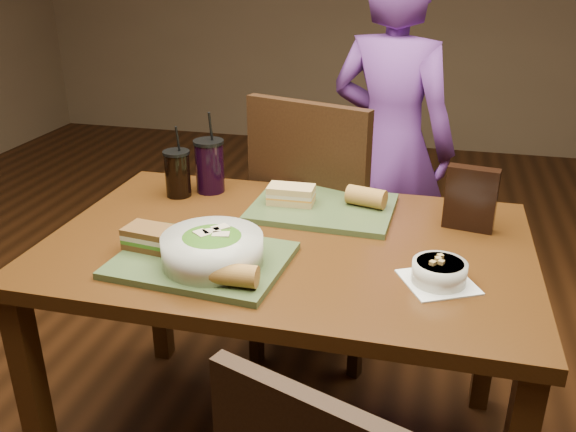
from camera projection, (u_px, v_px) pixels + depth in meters
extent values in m
cube|color=#44250D|center=(36.00, 408.00, 1.62)|extent=(0.06, 0.06, 0.71)
cube|color=#44250D|center=(158.00, 276.00, 2.29)|extent=(0.06, 0.06, 0.71)
cube|color=#44250D|center=(490.00, 318.00, 2.02)|extent=(0.06, 0.06, 0.71)
cube|color=#44250D|center=(288.00, 246.00, 1.67)|extent=(1.30, 0.85, 0.04)
cube|color=black|center=(317.00, 234.00, 2.34)|extent=(0.57, 0.57, 0.04)
cube|color=black|center=(306.00, 181.00, 2.04)|extent=(0.44, 0.18, 0.53)
cube|color=black|center=(256.00, 309.00, 2.31)|extent=(0.04, 0.04, 0.46)
cube|color=black|center=(357.00, 323.00, 2.22)|extent=(0.04, 0.04, 0.46)
cube|color=black|center=(281.00, 264.00, 2.65)|extent=(0.04, 0.04, 0.46)
cube|color=black|center=(370.00, 274.00, 2.56)|extent=(0.04, 0.04, 0.46)
imported|color=#632F83|center=(391.00, 146.00, 2.51)|extent=(0.63, 0.51, 1.48)
cube|color=#3C4E2A|center=(202.00, 260.00, 1.53)|extent=(0.44, 0.35, 0.02)
cube|color=#3C4E2A|center=(323.00, 208.00, 1.85)|extent=(0.43, 0.33, 0.02)
cylinder|color=silver|center=(213.00, 250.00, 1.49)|extent=(0.25, 0.25, 0.07)
ellipsoid|color=#427219|center=(212.00, 244.00, 1.48)|extent=(0.20, 0.20, 0.06)
cube|color=beige|center=(220.00, 228.00, 1.50)|extent=(0.05, 0.05, 0.01)
cube|color=beige|center=(221.00, 235.00, 1.46)|extent=(0.05, 0.04, 0.01)
cube|color=beige|center=(202.00, 234.00, 1.47)|extent=(0.05, 0.05, 0.01)
cube|color=beige|center=(212.00, 232.00, 1.48)|extent=(0.05, 0.05, 0.01)
cube|color=white|center=(438.00, 282.00, 1.45)|extent=(0.21, 0.21, 0.00)
cylinder|color=silver|center=(439.00, 272.00, 1.43)|extent=(0.13, 0.13, 0.05)
cylinder|color=black|center=(440.00, 264.00, 1.43)|extent=(0.11, 0.11, 0.01)
cube|color=#B28947|center=(441.00, 262.00, 1.41)|extent=(0.02, 0.02, 0.01)
cube|color=#B28947|center=(440.00, 256.00, 1.44)|extent=(0.02, 0.02, 0.01)
cube|color=#B28947|center=(438.00, 259.00, 1.43)|extent=(0.02, 0.02, 0.01)
cube|color=#B28947|center=(433.00, 263.00, 1.41)|extent=(0.02, 0.02, 0.01)
cube|color=#593819|center=(149.00, 244.00, 1.58)|extent=(0.13, 0.10, 0.02)
cube|color=#3F721E|center=(149.00, 239.00, 1.57)|extent=(0.13, 0.10, 0.01)
cube|color=beige|center=(149.00, 235.00, 1.57)|extent=(0.13, 0.10, 0.01)
cube|color=#593819|center=(148.00, 230.00, 1.56)|extent=(0.13, 0.10, 0.02)
cube|color=tan|center=(291.00, 200.00, 1.86)|extent=(0.14, 0.08, 0.02)
cube|color=orange|center=(291.00, 196.00, 1.85)|extent=(0.14, 0.08, 0.01)
cube|color=beige|center=(291.00, 194.00, 1.85)|extent=(0.14, 0.08, 0.01)
cube|color=tan|center=(291.00, 189.00, 1.84)|extent=(0.14, 0.08, 0.02)
cylinder|color=#AD7533|center=(235.00, 275.00, 1.39)|extent=(0.11, 0.06, 0.05)
cylinder|color=#AD7533|center=(366.00, 197.00, 1.83)|extent=(0.13, 0.09, 0.06)
cylinder|color=black|center=(178.00, 175.00, 1.94)|extent=(0.08, 0.08, 0.14)
cylinder|color=black|center=(176.00, 152.00, 1.91)|extent=(0.09, 0.09, 0.01)
cylinder|color=black|center=(178.00, 140.00, 1.89)|extent=(0.01, 0.02, 0.09)
cylinder|color=black|center=(210.00, 168.00, 1.97)|extent=(0.09, 0.09, 0.16)
cylinder|color=black|center=(208.00, 142.00, 1.94)|extent=(0.10, 0.10, 0.01)
cylinder|color=black|center=(211.00, 128.00, 1.92)|extent=(0.01, 0.03, 0.10)
cube|color=black|center=(471.00, 199.00, 1.70)|extent=(0.14, 0.07, 0.18)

